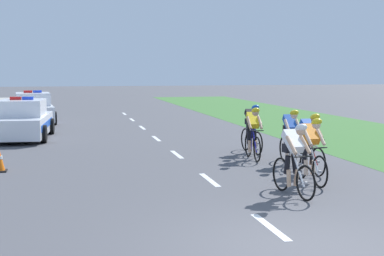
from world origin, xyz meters
The scene contains 11 objects.
ground_plane centered at (0.00, 0.00, 0.00)m, with size 160.00×160.00×0.00m, color #4C4C51.
grass_verge centered at (8.06, 14.00, 0.00)m, with size 7.00×60.00×0.01m, color #3D7033.
lane_markings_centre centered at (0.00, 11.28, 0.00)m, with size 0.14×29.60×0.01m.
cyclist_lead centered at (1.27, 3.30, 0.79)m, with size 0.46×1.72×1.56m.
cyclist_second centered at (2.14, 4.36, 0.79)m, with size 0.42×1.72×1.56m.
cyclist_third centered at (2.67, 5.58, 0.79)m, with size 0.43×1.72×1.56m.
cyclist_fourth centered at (2.70, 6.84, 0.79)m, with size 0.43×1.72×1.56m.
cyclist_fifth centered at (1.98, 7.90, 0.79)m, with size 0.44×1.72×1.56m.
cyclist_sixth centered at (2.36, 9.10, 0.79)m, with size 0.43×1.72×1.56m.
police_car_nearest centered at (-4.90, 14.34, 0.68)m, with size 2.23×4.51×1.59m.
police_car_second centered at (-4.90, 20.69, 0.68)m, with size 2.32×4.55×1.59m.
Camera 1 is at (-3.23, -7.11, 2.61)m, focal length 51.38 mm.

